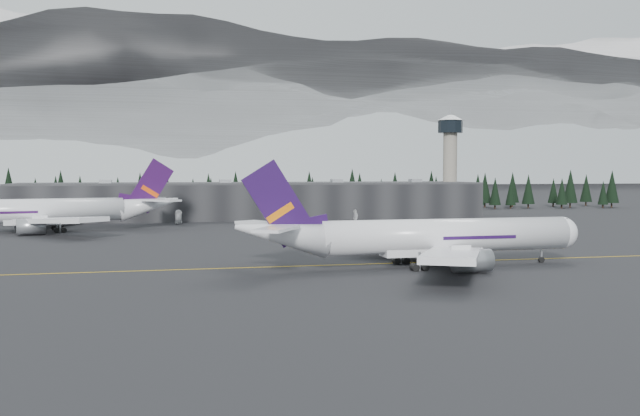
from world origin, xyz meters
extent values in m
plane|color=black|center=(0.00, 0.00, 0.00)|extent=(1400.00, 1400.00, 0.00)
cube|color=gold|center=(0.00, -2.00, 0.01)|extent=(400.00, 0.40, 0.02)
cube|color=black|center=(0.00, 125.00, 6.00)|extent=(160.00, 30.00, 12.00)
cube|color=#333335|center=(0.00, 125.00, 12.30)|extent=(160.00, 30.00, 0.60)
cylinder|color=gray|center=(75.00, 128.00, 16.00)|extent=(5.20, 5.20, 32.00)
cylinder|color=black|center=(75.00, 128.00, 33.25)|extent=(9.20, 9.20, 4.50)
cone|color=silver|center=(75.00, 128.00, 36.70)|extent=(10.00, 10.00, 2.00)
cube|color=black|center=(0.00, 162.00, 7.50)|extent=(360.00, 20.00, 15.00)
cylinder|color=white|center=(16.52, -7.66, 5.40)|extent=(45.29, 6.91, 5.89)
sphere|color=white|center=(39.10, -7.15, 5.40)|extent=(5.89, 5.89, 5.89)
cone|color=white|center=(-12.93, -8.32, 6.28)|extent=(16.62, 6.26, 8.53)
cube|color=white|center=(10.29, 7.43, 3.83)|extent=(20.31, 27.84, 2.52)
cylinder|color=#979A9F|center=(16.30, 2.16, 2.16)|extent=(6.47, 3.87, 3.73)
cube|color=white|center=(10.98, -23.01, 3.83)|extent=(19.39, 28.11, 2.52)
cylinder|color=#979A9F|center=(16.74, -17.47, 2.16)|extent=(6.47, 3.87, 3.73)
cube|color=#250E42|center=(-13.42, -8.33, 11.29)|extent=(12.45, 0.77, 14.62)
cube|color=orange|center=(-13.22, -8.33, 9.82)|extent=(4.80, 0.66, 3.60)
cube|color=white|center=(-15.02, -2.47, 7.66)|extent=(9.39, 11.53, 0.49)
cube|color=white|center=(-14.76, -14.25, 7.66)|extent=(9.06, 11.60, 0.49)
cylinder|color=black|center=(35.18, -7.24, 1.47)|extent=(0.49, 0.49, 2.95)
cylinder|color=black|center=(9.55, -3.39, 1.47)|extent=(0.49, 0.49, 2.95)
cylinder|color=black|center=(9.75, -12.23, 1.47)|extent=(0.49, 0.49, 2.95)
cylinder|color=silver|center=(-67.03, 81.31, 5.91)|extent=(49.72, 16.33, 6.45)
cone|color=silver|center=(-35.46, 87.85, 6.88)|extent=(18.99, 9.97, 9.34)
cube|color=silver|center=(-57.34, 66.31, 4.19)|extent=(25.85, 28.67, 2.76)
cylinder|color=#9A9DA2|center=(-64.86, 70.79, 2.36)|extent=(7.67, 5.41, 4.08)
cube|color=silver|center=(-64.09, 98.93, 4.19)|extent=(16.71, 31.32, 2.76)
cylinder|color=#9A9DA2|center=(-69.21, 91.84, 2.36)|extent=(7.67, 5.41, 4.08)
cube|color=#300E42|center=(-34.93, 87.95, 12.36)|extent=(13.44, 3.28, 16.01)
cube|color=#E4490D|center=(-35.14, 87.91, 10.75)|extent=(5.25, 1.65, 3.94)
cube|color=silver|center=(-32.05, 81.97, 8.38)|extent=(11.48, 12.05, 0.54)
cube|color=silver|center=(-34.66, 94.60, 8.38)|extent=(8.31, 12.74, 0.54)
cylinder|color=black|center=(-58.69, 78.10, 1.61)|extent=(0.54, 0.54, 3.22)
cylinder|color=black|center=(-60.64, 87.57, 1.61)|extent=(0.54, 0.54, 3.22)
imported|color=silver|center=(-26.80, 102.38, 0.63)|extent=(4.19, 4.99, 1.27)
imported|color=white|center=(31.56, 104.71, 0.66)|extent=(3.94, 1.80, 1.31)
camera|label=1|loc=(-32.73, -123.99, 16.74)|focal=40.00mm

